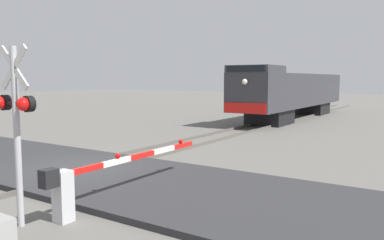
% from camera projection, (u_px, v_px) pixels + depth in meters
% --- Properties ---
extents(ground_plane, '(160.00, 160.00, 0.00)m').
position_uv_depth(ground_plane, '(77.00, 172.00, 13.46)').
color(ground_plane, '#605E59').
extents(rail_track_left, '(0.08, 80.00, 0.15)m').
position_uv_depth(rail_track_left, '(63.00, 168.00, 13.84)').
color(rail_track_left, '#59544C').
rests_on(rail_track_left, ground_plane).
extents(rail_track_right, '(0.08, 80.00, 0.15)m').
position_uv_depth(rail_track_right, '(91.00, 173.00, 13.06)').
color(rail_track_right, '#59544C').
rests_on(rail_track_right, ground_plane).
extents(road_surface, '(36.00, 5.35, 0.17)m').
position_uv_depth(road_surface, '(77.00, 170.00, 13.45)').
color(road_surface, '#2D2D30').
rests_on(road_surface, ground_plane).
extents(locomotive, '(3.00, 18.37, 4.07)m').
position_uv_depth(locomotive, '(293.00, 92.00, 31.53)').
color(locomotive, black).
rests_on(locomotive, ground_plane).
extents(crossing_signal, '(1.18, 0.33, 3.91)m').
position_uv_depth(crossing_signal, '(15.00, 116.00, 8.28)').
color(crossing_signal, '#ADADB2').
rests_on(crossing_signal, ground_plane).
extents(crossing_gate, '(0.36, 5.72, 1.28)m').
position_uv_depth(crossing_gate, '(87.00, 180.00, 9.32)').
color(crossing_gate, silver).
rests_on(crossing_gate, ground_plane).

